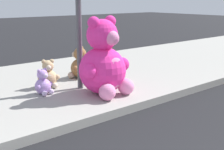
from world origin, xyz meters
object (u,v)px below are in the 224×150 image
(sign_pole, at_px, (78,2))
(plush_tan, at_px, (49,76))
(plush_lavender, at_px, (43,84))
(plush_white, at_px, (108,72))
(plush_pink_large, at_px, (104,64))
(plush_brown, at_px, (79,65))

(sign_pole, bearing_deg, plush_tan, 134.65)
(sign_pole, xyz_separation_m, plush_lavender, (-0.76, 0.10, -1.50))
(plush_lavender, relative_size, plush_white, 0.97)
(sign_pole, bearing_deg, plush_pink_large, -76.05)
(plush_pink_large, height_order, plush_white, plush_pink_large)
(plush_tan, relative_size, plush_white, 1.12)
(plush_pink_large, bearing_deg, plush_white, 47.04)
(sign_pole, distance_m, plush_white, 1.67)
(plush_tan, height_order, plush_brown, plush_brown)
(sign_pole, xyz_separation_m, plush_tan, (-0.46, 0.47, -1.47))
(plush_pink_large, bearing_deg, plush_lavender, 142.69)
(sign_pole, distance_m, plush_pink_large, 1.27)
(plush_lavender, bearing_deg, plush_tan, 50.16)
(sign_pole, relative_size, plush_pink_large, 2.19)
(sign_pole, relative_size, plush_tan, 5.55)
(sign_pole, xyz_separation_m, plush_brown, (0.46, 0.73, -1.41))
(plush_brown, height_order, plush_white, plush_brown)
(sign_pole, distance_m, plush_tan, 1.61)
(sign_pole, relative_size, plush_lavender, 6.42)
(plush_tan, distance_m, plush_brown, 0.96)
(plush_pink_large, bearing_deg, sign_pole, 103.95)
(plush_white, bearing_deg, plush_tan, 161.09)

